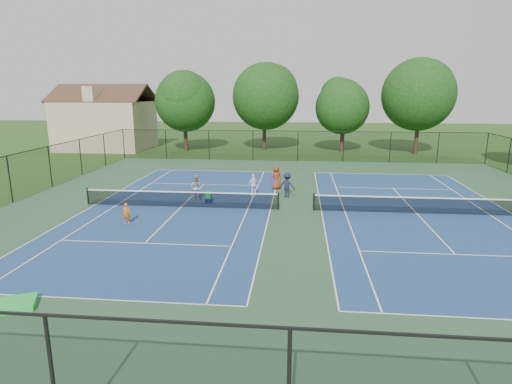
# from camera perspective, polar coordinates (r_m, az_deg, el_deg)

# --- Properties ---
(ground) EXTENTS (140.00, 140.00, 0.00)m
(ground) POSITION_cam_1_polar(r_m,az_deg,el_deg) (25.66, 5.33, -2.42)
(ground) COLOR #234716
(ground) RESTS_ON ground
(court_pad) EXTENTS (36.00, 36.00, 0.01)m
(court_pad) POSITION_cam_1_polar(r_m,az_deg,el_deg) (25.65, 5.33, -2.41)
(court_pad) COLOR #2E5233
(court_pad) RESTS_ON ground
(tennis_court_left) EXTENTS (12.00, 23.83, 1.07)m
(tennis_court_left) POSITION_cam_1_polar(r_m,az_deg,el_deg) (26.59, -9.94, -1.78)
(tennis_court_left) COLOR navy
(tennis_court_left) RESTS_ON ground
(tennis_court_right) EXTENTS (12.00, 23.83, 1.07)m
(tennis_court_right) POSITION_cam_1_polar(r_m,az_deg,el_deg) (26.55, 20.63, -2.49)
(tennis_court_right) COLOR navy
(tennis_court_right) RESTS_ON ground
(perimeter_fence) EXTENTS (36.08, 36.08, 3.02)m
(perimeter_fence) POSITION_cam_1_polar(r_m,az_deg,el_deg) (25.26, 5.41, 1.07)
(perimeter_fence) COLOR black
(perimeter_fence) RESTS_ON ground
(tree_back_a) EXTENTS (6.80, 6.80, 9.15)m
(tree_back_a) POSITION_cam_1_polar(r_m,az_deg,el_deg) (50.41, -9.55, 12.24)
(tree_back_a) COLOR #2D2116
(tree_back_a) RESTS_ON ground
(tree_back_b) EXTENTS (7.60, 7.60, 10.03)m
(tree_back_b) POSITION_cam_1_polar(r_m,az_deg,el_deg) (50.84, 1.14, 13.06)
(tree_back_b) COLOR #2D2116
(tree_back_b) RESTS_ON ground
(tree_back_c) EXTENTS (6.00, 6.00, 8.40)m
(tree_back_c) POSITION_cam_1_polar(r_m,az_deg,el_deg) (49.94, 11.60, 11.50)
(tree_back_c) COLOR #2D2116
(tree_back_c) RESTS_ON ground
(tree_back_d) EXTENTS (7.80, 7.80, 10.37)m
(tree_back_d) POSITION_cam_1_polar(r_m,az_deg,el_deg) (50.36, 21.09, 12.44)
(tree_back_d) COLOR #2D2116
(tree_back_d) RESTS_ON ground
(clapboard_house) EXTENTS (10.80, 8.10, 7.65)m
(clapboard_house) POSITION_cam_1_polar(r_m,az_deg,el_deg) (54.91, -19.39, 8.68)
(clapboard_house) COLOR tan
(clapboard_house) RESTS_ON ground
(child_player) EXTENTS (0.47, 0.38, 1.14)m
(child_player) POSITION_cam_1_polar(r_m,az_deg,el_deg) (23.89, -16.87, -2.75)
(child_player) COLOR #D6640E
(child_player) RESTS_ON ground
(instructor) EXTENTS (0.91, 0.80, 1.59)m
(instructor) POSITION_cam_1_polar(r_m,az_deg,el_deg) (28.23, -8.00, 0.65)
(instructor) COLOR #969699
(instructor) RESTS_ON ground
(bystander_a) EXTENTS (0.93, 0.84, 1.51)m
(bystander_a) POSITION_cam_1_polar(r_m,az_deg,el_deg) (28.78, -0.34, 0.96)
(bystander_a) COLOR white
(bystander_a) RESTS_ON ground
(bystander_b) EXTENTS (1.23, 0.94, 1.67)m
(bystander_b) POSITION_cam_1_polar(r_m,az_deg,el_deg) (28.44, 4.17, 0.93)
(bystander_b) COLOR #1C1B3C
(bystander_b) RESTS_ON ground
(bystander_c) EXTENTS (1.00, 0.90, 1.71)m
(bystander_c) POSITION_cam_1_polar(r_m,az_deg,el_deg) (30.76, 2.72, 1.95)
(bystander_c) COLOR maroon
(bystander_c) RESTS_ON ground
(ball_crate) EXTENTS (0.43, 0.31, 0.32)m
(ball_crate) POSITION_cam_1_polar(r_m,az_deg,el_deg) (27.30, -6.34, -1.11)
(ball_crate) COLOR navy
(ball_crate) RESTS_ON ground
(ball_hopper) EXTENTS (0.36, 0.31, 0.39)m
(ball_hopper) POSITION_cam_1_polar(r_m,az_deg,el_deg) (27.21, -6.36, -0.39)
(ball_hopper) COLOR green
(ball_hopper) RESTS_ON ball_crate
(green_tarp) EXTENTS (2.08, 1.75, 0.18)m
(green_tarp) POSITION_cam_1_polar(r_m,az_deg,el_deg) (16.72, -30.38, -12.94)
(green_tarp) COLOR green
(green_tarp) RESTS_ON ground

